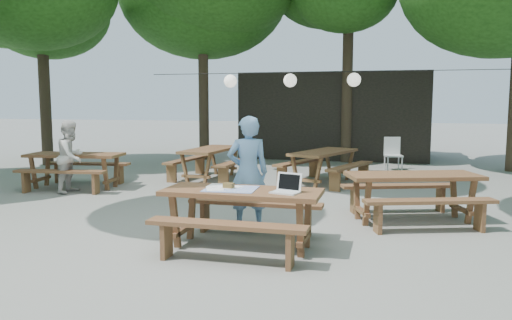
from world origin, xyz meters
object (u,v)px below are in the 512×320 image
object	(u,v)px
picnic_table_nw	(75,170)
second_person	(71,157)
plastic_chair	(393,161)
main_picnic_table	(242,218)
woman	(248,173)

from	to	relation	value
picnic_table_nw	second_person	xyz separation A→B (m)	(0.24, -0.46, 0.35)
plastic_chair	main_picnic_table	bearing A→B (deg)	-116.29
picnic_table_nw	woman	world-z (taller)	woman
main_picnic_table	plastic_chair	distance (m)	8.26
picnic_table_nw	woman	bearing A→B (deg)	-35.82
woman	second_person	distance (m)	4.74
second_person	plastic_chair	bearing A→B (deg)	-54.66
plastic_chair	second_person	bearing A→B (deg)	-154.18
main_picnic_table	second_person	bearing A→B (deg)	147.30
main_picnic_table	picnic_table_nw	xyz separation A→B (m)	(-4.75, 3.36, 0.00)
second_person	woman	bearing A→B (deg)	-117.47
picnic_table_nw	second_person	bearing A→B (deg)	-70.93
picnic_table_nw	woman	xyz separation A→B (m)	(4.56, -2.41, 0.44)
woman	plastic_chair	world-z (taller)	woman
picnic_table_nw	woman	size ratio (longest dim) A/B	1.27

